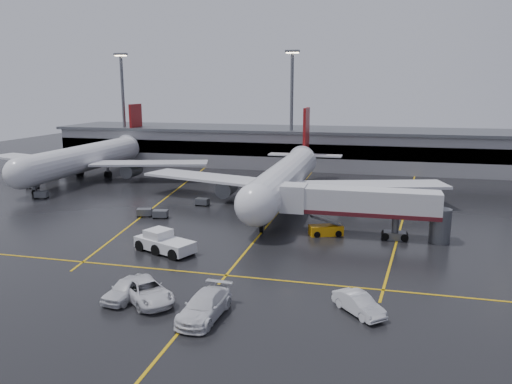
# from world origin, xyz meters

# --- Properties ---
(ground) EXTENTS (220.00, 220.00, 0.00)m
(ground) POSITION_xyz_m (0.00, 0.00, 0.00)
(ground) COLOR black
(ground) RESTS_ON ground
(apron_line_centre) EXTENTS (0.25, 90.00, 0.02)m
(apron_line_centre) POSITION_xyz_m (0.00, 0.00, 0.01)
(apron_line_centre) COLOR gold
(apron_line_centre) RESTS_ON ground
(apron_line_stop) EXTENTS (60.00, 0.25, 0.02)m
(apron_line_stop) POSITION_xyz_m (0.00, -22.00, 0.01)
(apron_line_stop) COLOR gold
(apron_line_stop) RESTS_ON ground
(apron_line_left) EXTENTS (9.99, 69.35, 0.02)m
(apron_line_left) POSITION_xyz_m (-20.00, 10.00, 0.01)
(apron_line_left) COLOR gold
(apron_line_left) RESTS_ON ground
(apron_line_right) EXTENTS (7.57, 69.64, 0.02)m
(apron_line_right) POSITION_xyz_m (18.00, 10.00, 0.01)
(apron_line_right) COLOR gold
(apron_line_right) RESTS_ON ground
(terminal) EXTENTS (122.00, 19.00, 8.60)m
(terminal) POSITION_xyz_m (0.00, 47.93, 4.32)
(terminal) COLOR gray
(terminal) RESTS_ON ground
(light_mast_left) EXTENTS (3.00, 1.20, 25.45)m
(light_mast_left) POSITION_xyz_m (-45.00, 42.00, 14.47)
(light_mast_left) COLOR #595B60
(light_mast_left) RESTS_ON ground
(light_mast_mid) EXTENTS (3.00, 1.20, 25.45)m
(light_mast_mid) POSITION_xyz_m (-5.00, 42.00, 14.47)
(light_mast_mid) COLOR #595B60
(light_mast_mid) RESTS_ON ground
(main_airliner) EXTENTS (48.80, 45.60, 14.10)m
(main_airliner) POSITION_xyz_m (0.00, 9.70, 4.21)
(main_airliner) COLOR silver
(main_airliner) RESTS_ON ground
(second_airliner) EXTENTS (48.80, 45.60, 14.10)m
(second_airliner) POSITION_xyz_m (-42.00, 21.70, 4.21)
(second_airliner) COLOR silver
(second_airliner) RESTS_ON ground
(jet_bridge) EXTENTS (19.90, 3.40, 6.05)m
(jet_bridge) POSITION_xyz_m (11.87, -6.00, 3.93)
(jet_bridge) COLOR silver
(jet_bridge) RESTS_ON ground
(pushback_tractor) EXTENTS (7.52, 5.27, 2.49)m
(pushback_tractor) POSITION_xyz_m (-8.73, -16.92, 0.99)
(pushback_tractor) COLOR silver
(pushback_tractor) RESTS_ON ground
(belt_loader) EXTENTS (4.35, 3.10, 2.54)m
(belt_loader) POSITION_xyz_m (7.87, -6.30, 0.63)
(belt_loader) COLOR orange
(belt_loader) RESTS_ON ground
(service_van_a) EXTENTS (6.85, 6.49, 1.80)m
(service_van_a) POSITION_xyz_m (-4.79, -29.19, 0.90)
(service_van_a) COLOR silver
(service_van_a) RESTS_ON ground
(service_van_b) EXTENTS (3.15, 6.82, 1.93)m
(service_van_b) POSITION_xyz_m (1.02, -30.88, 0.97)
(service_van_b) COLOR silver
(service_van_b) RESTS_ON ground
(service_van_c) EXTENTS (4.57, 4.84, 1.63)m
(service_van_c) POSITION_xyz_m (12.69, -27.24, 0.81)
(service_van_c) COLOR silver
(service_van_c) RESTS_ON ground
(service_van_d) EXTENTS (2.81, 5.45, 1.77)m
(service_van_d) POSITION_xyz_m (-6.64, -29.08, 0.89)
(service_van_d) COLOR silver
(service_van_d) RESTS_ON ground
(baggage_cart_a) EXTENTS (2.21, 1.66, 1.12)m
(baggage_cart_a) POSITION_xyz_m (-15.18, -3.71, 0.63)
(baggage_cart_a) COLOR #595B60
(baggage_cart_a) RESTS_ON ground
(baggage_cart_b) EXTENTS (2.28, 1.81, 1.12)m
(baggage_cart_b) POSITION_xyz_m (-17.72, -3.46, 0.63)
(baggage_cart_b) COLOR #595B60
(baggage_cart_b) RESTS_ON ground
(baggage_cart_c) EXTENTS (2.09, 1.45, 1.12)m
(baggage_cart_c) POSITION_xyz_m (-12.14, 4.72, 0.63)
(baggage_cart_c) COLOR #595B60
(baggage_cart_c) RESTS_ON ground
(baggage_cart_d) EXTENTS (2.14, 1.52, 1.12)m
(baggage_cart_d) POSITION_xyz_m (-46.09, 9.73, 0.63)
(baggage_cart_d) COLOR #595B60
(baggage_cart_d) RESTS_ON ground
(baggage_cart_e) EXTENTS (2.27, 1.78, 1.12)m
(baggage_cart_e) POSITION_xyz_m (-39.40, 3.31, 0.63)
(baggage_cart_e) COLOR #595B60
(baggage_cart_e) RESTS_ON ground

